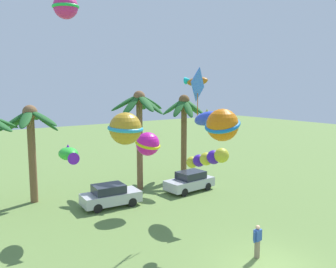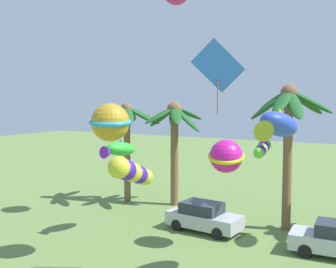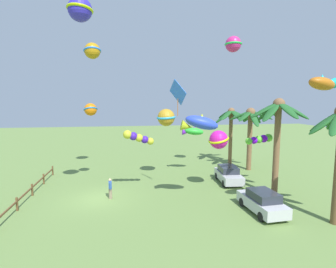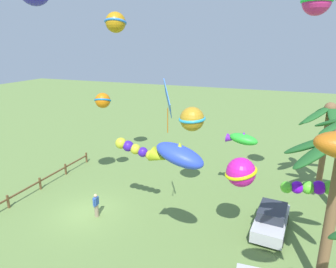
# 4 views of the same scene
# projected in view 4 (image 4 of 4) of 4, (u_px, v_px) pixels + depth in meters

# --- Properties ---
(ground_plane) EXTENTS (120.00, 120.00, 0.00)m
(ground_plane) POSITION_uv_depth(u_px,v_px,m) (88.00, 213.00, 19.94)
(ground_plane) COLOR olive
(palm_tree_3) EXTENTS (4.69, 4.35, 6.71)m
(palm_tree_3) POSITION_uv_depth(u_px,v_px,m) (328.00, 122.00, 21.78)
(palm_tree_3) COLOR brown
(palm_tree_3) RESTS_ON ground
(rail_fence) EXTENTS (14.73, 0.12, 0.95)m
(rail_fence) POSITION_uv_depth(u_px,v_px,m) (25.00, 191.00, 21.69)
(rail_fence) COLOR brown
(rail_fence) RESTS_ON ground
(parked_car_0) EXTENTS (4.04, 2.04, 1.51)m
(parked_car_0) POSITION_uv_depth(u_px,v_px,m) (271.00, 220.00, 17.85)
(parked_car_0) COLOR #BCBCC1
(parked_car_0) RESTS_ON ground
(spectator_0) EXTENTS (0.55, 0.26, 1.59)m
(spectator_0) POSITION_uv_depth(u_px,v_px,m) (96.00, 205.00, 19.33)
(spectator_0) COLOR gray
(spectator_0) RESTS_ON ground
(kite_ball_1) EXTENTS (1.90, 1.91, 1.50)m
(kite_ball_1) POSITION_uv_depth(u_px,v_px,m) (116.00, 22.00, 22.34)
(kite_ball_1) COLOR #BC8112
(kite_ball_2) EXTENTS (2.40, 2.40, 1.62)m
(kite_ball_2) POSITION_uv_depth(u_px,v_px,m) (192.00, 119.00, 19.86)
(kite_ball_2) COLOR #BA8B20
(kite_fish_3) EXTENTS (1.22, 2.32, 0.98)m
(kite_fish_3) POSITION_uv_depth(u_px,v_px,m) (242.00, 139.00, 20.89)
(kite_fish_3) COLOR green
(kite_fish_4) EXTENTS (1.44, 2.82, 1.39)m
(kite_fish_4) POSITION_uv_depth(u_px,v_px,m) (177.00, 155.00, 13.46)
(kite_fish_4) COLOR blue
(kite_diamond_5) EXTENTS (1.76, 0.94, 2.73)m
(kite_diamond_5) POSITION_uv_depth(u_px,v_px,m) (168.00, 99.00, 14.93)
(kite_diamond_5) COLOR #3674EB
(kite_tube_6) EXTENTS (0.84, 2.43, 0.81)m
(kite_tube_6) POSITION_uv_depth(u_px,v_px,m) (311.00, 187.00, 13.93)
(kite_tube_6) COLOR #5CD530
(kite_tube_8) EXTENTS (0.90, 2.50, 1.27)m
(kite_tube_8) POSITION_uv_depth(u_px,v_px,m) (134.00, 148.00, 18.56)
(kite_tube_8) COLOR gold
(kite_ball_9) EXTENTS (2.03, 2.03, 1.49)m
(kite_ball_9) POSITION_uv_depth(u_px,v_px,m) (317.00, 1.00, 15.96)
(kite_ball_9) COLOR #D22779
(kite_ball_10) EXTENTS (1.53, 1.55, 1.10)m
(kite_ball_10) POSITION_uv_depth(u_px,v_px,m) (103.00, 100.00, 21.96)
(kite_ball_10) COLOR orange
(kite_ball_11) EXTENTS (2.14, 2.13, 1.54)m
(kite_ball_11) POSITION_uv_depth(u_px,v_px,m) (241.00, 172.00, 15.72)
(kite_ball_11) COLOR #D71A9F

